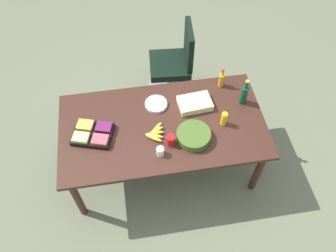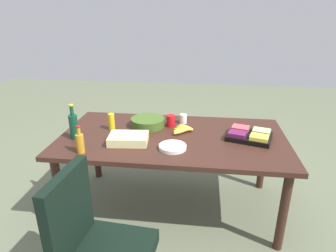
{
  "view_description": "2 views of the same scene",
  "coord_description": "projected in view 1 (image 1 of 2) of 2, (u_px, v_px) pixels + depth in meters",
  "views": [
    {
      "loc": [
        -0.25,
        -1.9,
        3.4
      ],
      "look_at": [
        0.04,
        -0.08,
        0.82
      ],
      "focal_mm": 36.81,
      "sensor_mm": 36.0,
      "label": 1
    },
    {
      "loc": [
        -0.25,
        2.33,
        1.78
      ],
      "look_at": [
        0.05,
        -0.08,
        0.8
      ],
      "focal_mm": 31.19,
      "sensor_mm": 36.0,
      "label": 2
    }
  ],
  "objects": [
    {
      "name": "red_solo_cup",
      "position": [
        171.0,
        140.0,
        3.11
      ],
      "size": [
        0.1,
        0.1,
        0.11
      ],
      "primitive_type": "cylinder",
      "rotation": [
        0.0,
        0.0,
        0.26
      ],
      "color": "red",
      "rests_on": "conference_table"
    },
    {
      "name": "office_chair",
      "position": [
        174.0,
        68.0,
        4.23
      ],
      "size": [
        0.56,
        0.56,
        0.97
      ],
      "color": "gray",
      "rests_on": "ground"
    },
    {
      "name": "paper_plate_stack",
      "position": [
        156.0,
        104.0,
        3.41
      ],
      "size": [
        0.26,
        0.26,
        0.03
      ],
      "primitive_type": "cylinder",
      "rotation": [
        0.0,
        0.0,
        0.22
      ],
      "color": "white",
      "rests_on": "conference_table"
    },
    {
      "name": "paper_cup",
      "position": [
        160.0,
        151.0,
        3.05
      ],
      "size": [
        0.07,
        0.07,
        0.09
      ],
      "primitive_type": "cylinder",
      "rotation": [
        0.0,
        0.0,
        0.07
      ],
      "color": "white",
      "rests_on": "conference_table"
    },
    {
      "name": "wine_bottle",
      "position": [
        244.0,
        94.0,
        3.35
      ],
      "size": [
        0.08,
        0.08,
        0.3
      ],
      "color": "#10412A",
      "rests_on": "conference_table"
    },
    {
      "name": "dressing_bottle",
      "position": [
        221.0,
        80.0,
        3.51
      ],
      "size": [
        0.08,
        0.08,
        0.22
      ],
      "color": "orange",
      "rests_on": "conference_table"
    },
    {
      "name": "fruit_platter",
      "position": [
        93.0,
        134.0,
        3.18
      ],
      "size": [
        0.43,
        0.37,
        0.07
      ],
      "color": "black",
      "rests_on": "conference_table"
    },
    {
      "name": "salad_bowl",
      "position": [
        193.0,
        136.0,
        3.16
      ],
      "size": [
        0.32,
        0.32,
        0.08
      ],
      "primitive_type": "cylinder",
      "rotation": [
        0.0,
        0.0,
        -0.02
      ],
      "color": "#405D22",
      "rests_on": "conference_table"
    },
    {
      "name": "sheet_cake",
      "position": [
        195.0,
        103.0,
        3.39
      ],
      "size": [
        0.34,
        0.25,
        0.07
      ],
      "primitive_type": "cube",
      "rotation": [
        0.0,
        0.0,
        0.09
      ],
      "color": "beige",
      "rests_on": "conference_table"
    },
    {
      "name": "banana_bunch",
      "position": [
        155.0,
        133.0,
        3.19
      ],
      "size": [
        0.19,
        0.24,
        0.04
      ],
      "color": "gold",
      "rests_on": "conference_table"
    },
    {
      "name": "ground_plane",
      "position": [
        163.0,
        163.0,
        3.88
      ],
      "size": [
        10.0,
        10.0,
        0.0
      ],
      "primitive_type": "plane",
      "color": "#646B52"
    },
    {
      "name": "mustard_bottle",
      "position": [
        224.0,
        119.0,
        3.23
      ],
      "size": [
        0.06,
        0.06,
        0.15
      ],
      "primitive_type": "cylinder",
      "rotation": [
        0.0,
        0.0,
        0.14
      ],
      "color": "yellow",
      "rests_on": "conference_table"
    },
    {
      "name": "conference_table",
      "position": [
        163.0,
        129.0,
        3.34
      ],
      "size": [
        1.96,
        1.05,
        0.74
      ],
      "color": "#3A2018",
      "rests_on": "ground"
    }
  ]
}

